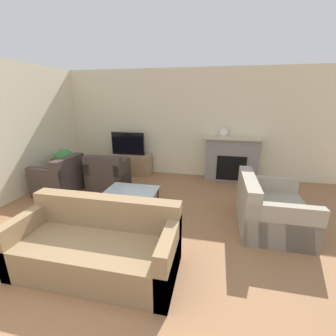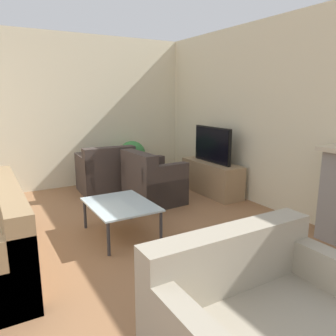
% 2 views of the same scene
% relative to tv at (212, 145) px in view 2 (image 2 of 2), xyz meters
% --- Properties ---
extents(wall_back, '(8.49, 0.06, 2.70)m').
position_rel_tv_xyz_m(wall_back, '(1.08, 0.32, 0.51)').
color(wall_back, beige).
rests_on(wall_back, ground_plane).
extents(wall_left, '(0.06, 7.75, 2.70)m').
position_rel_tv_xyz_m(wall_left, '(-1.70, -2.09, 0.51)').
color(wall_left, beige).
rests_on(wall_left, ground_plane).
extents(tv_stand, '(1.22, 0.41, 0.54)m').
position_rel_tv_xyz_m(tv_stand, '(0.00, 0.00, -0.57)').
color(tv_stand, '#997A56').
rests_on(tv_stand, ground_plane).
extents(tv, '(0.89, 0.06, 0.59)m').
position_rel_tv_xyz_m(tv, '(0.00, 0.00, 0.00)').
color(tv, black).
rests_on(tv, tv_stand).
extents(couch_loveseat, '(0.99, 1.26, 0.82)m').
position_rel_tv_xyz_m(couch_loveseat, '(3.17, -2.04, -0.55)').
color(couch_loveseat, '#9E937F').
rests_on(couch_loveseat, ground_plane).
extents(armchair_by_window, '(0.82, 0.89, 0.82)m').
position_rel_tv_xyz_m(armchair_by_window, '(-0.98, -1.53, -0.54)').
color(armchair_by_window, '#3D332D').
rests_on(armchair_by_window, ground_plane).
extents(armchair_accent, '(0.85, 0.79, 0.82)m').
position_rel_tv_xyz_m(armchair_accent, '(-0.06, -1.10, -0.53)').
color(armchair_accent, '#3D332D').
rests_on(armchair_accent, ground_plane).
extents(coffee_table, '(0.93, 0.70, 0.40)m').
position_rel_tv_xyz_m(coffee_table, '(0.83, -1.99, -0.48)').
color(coffee_table, '#333338').
rests_on(coffee_table, ground_plane).
extents(potted_plant, '(0.50, 0.50, 0.81)m').
position_rel_tv_xyz_m(potted_plant, '(-1.29, -0.88, -0.33)').
color(potted_plant, '#AD704C').
rests_on(potted_plant, ground_plane).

